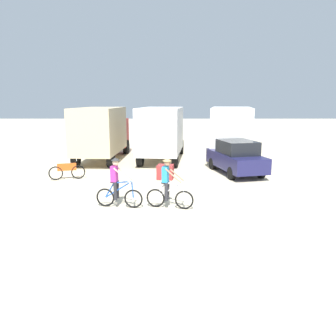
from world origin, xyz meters
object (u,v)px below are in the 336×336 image
Objects in this scene: sedan_parked at (234,157)px; cyclist_cowboy_hat at (167,185)px; box_truck_avon_van at (161,131)px; box_truck_white_box at (229,130)px; box_truck_tan_camper at (100,131)px; bicycle_spare at (65,172)px; supply_crate at (164,172)px; cyclist_orange_shirt at (116,185)px.

cyclist_cowboy_hat is at bearing -121.73° from sedan_parked.
box_truck_avon_van is 4.47m from box_truck_white_box.
box_truck_tan_camper and box_truck_white_box have the same top height.
bicycle_spare is 2.16× the size of supply_crate.
sedan_parked is 2.67× the size of bicycle_spare.
bicycle_spare reaches higher than supply_crate.
box_truck_white_box reaches higher than supply_crate.
box_truck_white_box is 11.09m from cyclist_cowboy_hat.
cyclist_orange_shirt is 5.32m from bicycle_spare.
box_truck_tan_camper is 8.75m from sedan_parked.
bicycle_spare is (-8.99, -5.87, -1.48)m from box_truck_white_box.
cyclist_cowboy_hat is (1.82, -0.10, 0.00)m from cyclist_orange_shirt.
sedan_parked is 5.78× the size of supply_crate.
cyclist_cowboy_hat is at bearing -41.85° from bicycle_spare.
sedan_parked is at bearing 18.20° from supply_crate.
supply_crate is (1.68, 4.43, -0.50)m from cyclist_orange_shirt.
sedan_parked is at bearing -45.76° from box_truck_avon_van.
box_truck_avon_van is (3.81, 0.07, 0.00)m from box_truck_tan_camper.
bicycle_spare is at bearing -97.84° from box_truck_tan_camper.
box_truck_tan_camper is 5.56m from bicycle_spare.
box_truck_tan_camper reaches higher than bicycle_spare.
box_truck_tan_camper is 3.77× the size of cyclist_cowboy_hat.
sedan_parked is at bearing 46.41° from cyclist_orange_shirt.
bicycle_spare is (-3.09, 4.30, -0.45)m from cyclist_orange_shirt.
sedan_parked is at bearing -27.11° from box_truck_tan_camper.
cyclist_cowboy_hat is at bearing -87.81° from box_truck_avon_van.
box_truck_avon_van reaches higher than bicycle_spare.
box_truck_tan_camper is at bearing 103.82° from cyclist_orange_shirt.
box_truck_tan_camper is at bearing -178.90° from box_truck_avon_van.
box_truck_tan_camper is at bearing 82.16° from bicycle_spare.
box_truck_avon_van is 8.95× the size of supply_crate.
sedan_parked is (7.74, -3.96, -0.99)m from box_truck_tan_camper.
bicycle_spare is at bearing 125.73° from cyclist_orange_shirt.
box_truck_white_box is at bearing 68.36° from cyclist_cowboy_hat.
box_truck_avon_van is at bearing -173.81° from box_truck_white_box.
box_truck_tan_camper reaches higher than supply_crate.
supply_crate is (-0.14, 4.54, -0.50)m from cyclist_cowboy_hat.
box_truck_white_box is 4.65m from sedan_parked.
box_truck_white_box is (8.26, 0.56, 0.00)m from box_truck_tan_camper.
cyclist_orange_shirt is (-5.89, -10.17, -1.03)m from box_truck_white_box.
supply_crate is (-3.69, -1.21, -0.54)m from sedan_parked.
box_truck_tan_camper reaches higher than cyclist_orange_shirt.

